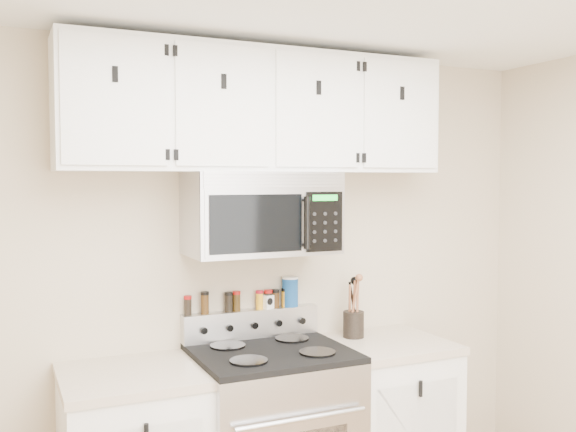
% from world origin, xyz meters
% --- Properties ---
extents(back_wall, '(3.50, 0.01, 2.50)m').
position_xyz_m(back_wall, '(0.00, 1.75, 1.25)').
color(back_wall, '#BFAF8F').
rests_on(back_wall, floor).
extents(base_cabinet_right, '(0.64, 0.62, 0.92)m').
position_xyz_m(base_cabinet_right, '(0.69, 1.45, 0.46)').
color(base_cabinet_right, white).
rests_on(base_cabinet_right, floor).
extents(microwave, '(0.76, 0.44, 0.42)m').
position_xyz_m(microwave, '(0.00, 1.55, 1.63)').
color(microwave, '#9E9EA3').
rests_on(microwave, back_wall).
extents(upper_cabinets, '(2.00, 0.35, 0.62)m').
position_xyz_m(upper_cabinets, '(-0.00, 1.58, 2.15)').
color(upper_cabinets, white).
rests_on(upper_cabinets, back_wall).
extents(utensil_crock, '(0.12, 0.12, 0.34)m').
position_xyz_m(utensil_crock, '(0.56, 1.59, 1.01)').
color(utensil_crock, black).
rests_on(utensil_crock, base_cabinet_right).
extents(kitchen_timer, '(0.08, 0.07, 0.07)m').
position_xyz_m(kitchen_timer, '(0.10, 1.71, 1.14)').
color(kitchen_timer, white).
rests_on(kitchen_timer, range).
extents(salt_canister, '(0.09, 0.09, 0.17)m').
position_xyz_m(salt_canister, '(0.23, 1.71, 1.18)').
color(salt_canister, '#154A91').
rests_on(salt_canister, range).
extents(spice_jar_0, '(0.04, 0.04, 0.10)m').
position_xyz_m(spice_jar_0, '(-0.35, 1.71, 1.15)').
color(spice_jar_0, black).
rests_on(spice_jar_0, range).
extents(spice_jar_1, '(0.04, 0.04, 0.12)m').
position_xyz_m(spice_jar_1, '(-0.26, 1.71, 1.16)').
color(spice_jar_1, '#442B10').
rests_on(spice_jar_1, range).
extents(spice_jar_2, '(0.05, 0.05, 0.10)m').
position_xyz_m(spice_jar_2, '(-0.13, 1.71, 1.15)').
color(spice_jar_2, black).
rests_on(spice_jar_2, range).
extents(spice_jar_3, '(0.04, 0.04, 0.11)m').
position_xyz_m(spice_jar_3, '(-0.08, 1.71, 1.15)').
color(spice_jar_3, '#38260D').
rests_on(spice_jar_3, range).
extents(spice_jar_4, '(0.04, 0.04, 0.10)m').
position_xyz_m(spice_jar_4, '(0.05, 1.71, 1.15)').
color(spice_jar_4, '#F0A81C').
rests_on(spice_jar_4, range).
extents(spice_jar_5, '(0.05, 0.05, 0.10)m').
position_xyz_m(spice_jar_5, '(0.10, 1.71, 1.15)').
color(spice_jar_5, black).
rests_on(spice_jar_5, range).
extents(spice_jar_6, '(0.05, 0.05, 0.10)m').
position_xyz_m(spice_jar_6, '(0.14, 1.71, 1.15)').
color(spice_jar_6, '#3E250E').
rests_on(spice_jar_6, range).
extents(spice_jar_7, '(0.04, 0.04, 0.10)m').
position_xyz_m(spice_jar_7, '(0.20, 1.71, 1.15)').
color(spice_jar_7, orange).
rests_on(spice_jar_7, range).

